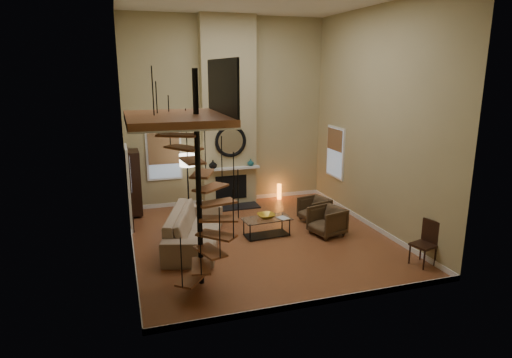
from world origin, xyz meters
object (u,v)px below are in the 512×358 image
object	(u,v)px
sofa	(194,227)
hutch	(134,182)
armchair_near	(316,209)
coffee_table	(267,225)
armchair_far	(329,221)
accent_lamp	(279,191)
side_chair	(426,240)
floor_lamp	(187,165)

from	to	relation	value
sofa	hutch	bearing A→B (deg)	42.79
armchair_near	coffee_table	bearing A→B (deg)	-83.48
armchair_near	armchair_far	size ratio (longest dim) A/B	0.92
hutch	armchair_near	size ratio (longest dim) A/B	2.52
armchair_far	coffee_table	world-z (taller)	armchair_far
hutch	armchair_near	xyz separation A→B (m)	(4.61, -2.06, -0.60)
armchair_far	sofa	bearing A→B (deg)	-111.89
accent_lamp	coffee_table	bearing A→B (deg)	-116.14
hutch	sofa	xyz separation A→B (m)	(1.23, -2.58, -0.55)
sofa	accent_lamp	distance (m)	4.22
armchair_near	side_chair	size ratio (longest dim) A/B	0.74
coffee_table	floor_lamp	size ratio (longest dim) A/B	0.69
coffee_table	side_chair	size ratio (longest dim) A/B	1.28
armchair_near	sofa	bearing A→B (deg)	-94.69
hutch	floor_lamp	bearing A→B (deg)	-13.09
hutch	accent_lamp	world-z (taller)	hutch
sofa	accent_lamp	size ratio (longest dim) A/B	5.90
floor_lamp	sofa	bearing A→B (deg)	-95.67
accent_lamp	side_chair	world-z (taller)	side_chair
armchair_far	floor_lamp	size ratio (longest dim) A/B	0.44
coffee_table	armchair_near	bearing A→B (deg)	19.96
hutch	sofa	distance (m)	2.91
sofa	side_chair	size ratio (longest dim) A/B	2.98
sofa	coffee_table	bearing A→B (deg)	-74.82
armchair_near	armchair_far	xyz separation A→B (m)	(-0.09, -0.95, 0.00)
hutch	coffee_table	world-z (taller)	hutch
armchair_near	floor_lamp	distance (m)	3.75
coffee_table	side_chair	bearing A→B (deg)	-43.59
armchair_near	side_chair	distance (m)	3.29
accent_lamp	side_chair	size ratio (longest dim) A/B	0.50
armchair_near	coffee_table	size ratio (longest dim) A/B	0.58
floor_lamp	accent_lamp	world-z (taller)	floor_lamp
floor_lamp	armchair_near	bearing A→B (deg)	-28.59
hutch	armchair_near	world-z (taller)	hutch
sofa	accent_lamp	bearing A→B (deg)	-31.46
armchair_near	floor_lamp	size ratio (longest dim) A/B	0.40
coffee_table	accent_lamp	xyz separation A→B (m)	(1.40, 2.85, -0.03)
floor_lamp	armchair_far	bearing A→B (deg)	-41.07
armchair_far	side_chair	world-z (taller)	side_chair
floor_lamp	accent_lamp	xyz separation A→B (m)	(2.95, 0.54, -1.16)
hutch	armchair_far	size ratio (longest dim) A/B	2.32
armchair_near	coffee_table	world-z (taller)	armchair_near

